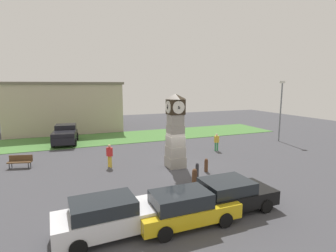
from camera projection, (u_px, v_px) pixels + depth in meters
ground_plane at (180, 168)px, 18.83m from camera, size 68.24×68.24×0.00m
clock_tower at (175, 133)px, 18.77m from camera, size 1.34×1.51×5.32m
bollard_near_tower at (206, 165)px, 18.02m from camera, size 0.25×0.25×0.94m
bollard_mid_row at (197, 171)px, 16.68m from camera, size 0.22×0.22×1.04m
bollard_far_row at (195, 177)px, 15.53m from camera, size 0.31×0.31×1.05m
car_navy_sedan at (110, 216)px, 10.38m from camera, size 4.57×2.10×1.55m
car_near_tower at (185, 208)px, 11.14m from camera, size 4.42×1.87×1.51m
car_by_building at (230, 194)px, 12.58m from camera, size 4.13×2.16×1.48m
pickup_truck at (65, 135)px, 26.53m from camera, size 2.65×5.18×1.85m
bench at (20, 161)px, 18.87m from camera, size 1.68×0.90×0.90m
pedestrian_near_bench at (217, 141)px, 23.62m from camera, size 0.43×0.30×1.58m
pedestrian_crossing_lot at (110, 154)px, 18.90m from camera, size 0.44×0.46×1.69m
street_lamp_near_road at (281, 107)px, 27.25m from camera, size 0.50×0.24×6.32m
warehouse_blue_far at (65, 106)px, 35.05m from camera, size 13.87×10.36×6.25m
grass_verge_far at (107, 138)px, 29.11m from camera, size 40.94×6.83×0.04m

